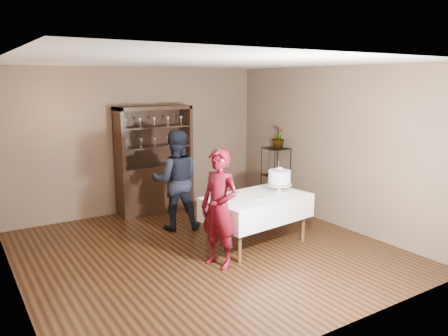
{
  "coord_description": "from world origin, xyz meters",
  "views": [
    {
      "loc": [
        -3.03,
        -5.25,
        2.44
      ],
      "look_at": [
        0.38,
        0.1,
        1.18
      ],
      "focal_mm": 35.0,
      "sensor_mm": 36.0,
      "label": 1
    }
  ],
  "objects_px": {
    "china_hutch": "(155,177)",
    "man": "(176,180)",
    "plant_etagere": "(276,175)",
    "cake_table": "(257,207)",
    "woman": "(219,208)",
    "potted_plant": "(278,137)",
    "cake": "(279,178)"
  },
  "relations": [
    {
      "from": "woman",
      "to": "man",
      "type": "bearing_deg",
      "value": 155.27
    },
    {
      "from": "woman",
      "to": "man",
      "type": "relative_size",
      "value": 0.96
    },
    {
      "from": "plant_etagere",
      "to": "cake_table",
      "type": "xyz_separation_m",
      "value": [
        -1.5,
        -1.39,
        -0.07
      ]
    },
    {
      "from": "woman",
      "to": "cake",
      "type": "xyz_separation_m",
      "value": [
        1.33,
        0.37,
        0.18
      ]
    },
    {
      "from": "man",
      "to": "potted_plant",
      "type": "xyz_separation_m",
      "value": [
        2.2,
        0.03,
        0.56
      ]
    },
    {
      "from": "cake_table",
      "to": "cake",
      "type": "xyz_separation_m",
      "value": [
        0.45,
        0.02,
        0.39
      ]
    },
    {
      "from": "cake_table",
      "to": "china_hutch",
      "type": "bearing_deg",
      "value": 103.31
    },
    {
      "from": "cake_table",
      "to": "plant_etagere",
      "type": "bearing_deg",
      "value": 42.82
    },
    {
      "from": "cake_table",
      "to": "man",
      "type": "xyz_separation_m",
      "value": [
        -0.69,
        1.32,
        0.25
      ]
    },
    {
      "from": "china_hutch",
      "to": "potted_plant",
      "type": "relative_size",
      "value": 4.73
    },
    {
      "from": "cake",
      "to": "man",
      "type": "bearing_deg",
      "value": 131.29
    },
    {
      "from": "man",
      "to": "cake_table",
      "type": "bearing_deg",
      "value": 140.85
    },
    {
      "from": "cake_table",
      "to": "woman",
      "type": "relative_size",
      "value": 1.02
    },
    {
      "from": "cake",
      "to": "cake_table",
      "type": "bearing_deg",
      "value": -177.36
    },
    {
      "from": "plant_etagere",
      "to": "woman",
      "type": "bearing_deg",
      "value": -143.81
    },
    {
      "from": "cake_table",
      "to": "man",
      "type": "distance_m",
      "value": 1.51
    },
    {
      "from": "man",
      "to": "cake",
      "type": "height_order",
      "value": "man"
    },
    {
      "from": "china_hutch",
      "to": "man",
      "type": "xyz_separation_m",
      "value": [
        -0.11,
        -1.13,
        0.17
      ]
    },
    {
      "from": "china_hutch",
      "to": "potted_plant",
      "type": "height_order",
      "value": "china_hutch"
    },
    {
      "from": "cake_table",
      "to": "man",
      "type": "relative_size",
      "value": 0.97
    },
    {
      "from": "china_hutch",
      "to": "potted_plant",
      "type": "bearing_deg",
      "value": -27.62
    },
    {
      "from": "plant_etagere",
      "to": "cake",
      "type": "relative_size",
      "value": 2.27
    },
    {
      "from": "woman",
      "to": "potted_plant",
      "type": "bearing_deg",
      "value": 107.17
    },
    {
      "from": "china_hutch",
      "to": "plant_etagere",
      "type": "height_order",
      "value": "china_hutch"
    },
    {
      "from": "plant_etagere",
      "to": "man",
      "type": "distance_m",
      "value": 2.2
    },
    {
      "from": "cake",
      "to": "potted_plant",
      "type": "distance_m",
      "value": 1.75
    },
    {
      "from": "plant_etagere",
      "to": "cake_table",
      "type": "height_order",
      "value": "plant_etagere"
    },
    {
      "from": "plant_etagere",
      "to": "potted_plant",
      "type": "bearing_deg",
      "value": -78.55
    },
    {
      "from": "woman",
      "to": "china_hutch",
      "type": "bearing_deg",
      "value": 155.57
    },
    {
      "from": "plant_etagere",
      "to": "cake",
      "type": "height_order",
      "value": "cake"
    },
    {
      "from": "china_hutch",
      "to": "cake",
      "type": "relative_size",
      "value": 3.78
    },
    {
      "from": "potted_plant",
      "to": "plant_etagere",
      "type": "bearing_deg",
      "value": 101.45
    }
  ]
}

